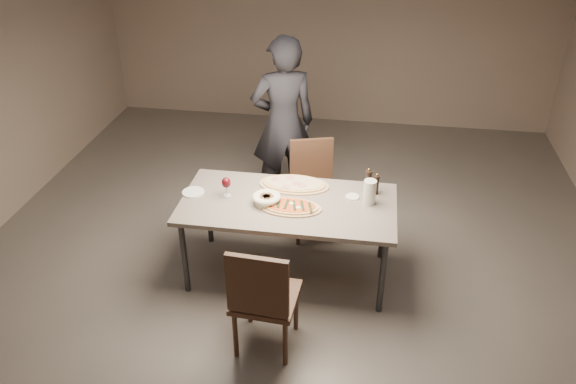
# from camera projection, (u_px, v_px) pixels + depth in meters

# --- Properties ---
(room) EXTENTS (7.00, 7.00, 7.00)m
(room) POSITION_uv_depth(u_px,v_px,m) (288.00, 131.00, 4.36)
(room) COLOR #5E5851
(room) RESTS_ON ground
(dining_table) EXTENTS (1.80, 0.90, 0.75)m
(dining_table) POSITION_uv_depth(u_px,v_px,m) (288.00, 208.00, 4.72)
(dining_table) COLOR slate
(dining_table) RESTS_ON ground
(zucchini_pizza) EXTENTS (0.52, 0.29, 0.05)m
(zucchini_pizza) POSITION_uv_depth(u_px,v_px,m) (290.00, 207.00, 4.60)
(zucchini_pizza) COLOR tan
(zucchini_pizza) RESTS_ON dining_table
(ham_pizza) EXTENTS (0.62, 0.34, 0.04)m
(ham_pizza) POSITION_uv_depth(u_px,v_px,m) (294.00, 184.00, 4.92)
(ham_pizza) COLOR tan
(ham_pizza) RESTS_ON dining_table
(bread_basket) EXTENTS (0.24, 0.24, 0.09)m
(bread_basket) POSITION_uv_depth(u_px,v_px,m) (267.00, 199.00, 4.64)
(bread_basket) COLOR beige
(bread_basket) RESTS_ON dining_table
(oil_dish) EXTENTS (0.12, 0.12, 0.01)m
(oil_dish) POSITION_uv_depth(u_px,v_px,m) (352.00, 197.00, 4.76)
(oil_dish) COLOR white
(oil_dish) RESTS_ON dining_table
(pepper_mill_left) EXTENTS (0.06, 0.06, 0.23)m
(pepper_mill_left) POSITION_uv_depth(u_px,v_px,m) (368.00, 181.00, 4.78)
(pepper_mill_left) COLOR black
(pepper_mill_left) RESTS_ON dining_table
(pepper_mill_right) EXTENTS (0.05, 0.05, 0.20)m
(pepper_mill_right) POSITION_uv_depth(u_px,v_px,m) (376.00, 184.00, 4.76)
(pepper_mill_right) COLOR black
(pepper_mill_right) RESTS_ON dining_table
(carafe) EXTENTS (0.10, 0.10, 0.22)m
(carafe) POSITION_uv_depth(u_px,v_px,m) (370.00, 192.00, 4.62)
(carafe) COLOR silver
(carafe) RESTS_ON dining_table
(wine_glass) EXTENTS (0.08, 0.08, 0.18)m
(wine_glass) POSITION_uv_depth(u_px,v_px,m) (226.00, 183.00, 4.72)
(wine_glass) COLOR silver
(wine_glass) RESTS_ON dining_table
(side_plate) EXTENTS (0.19, 0.19, 0.01)m
(side_plate) POSITION_uv_depth(u_px,v_px,m) (193.00, 192.00, 4.82)
(side_plate) COLOR white
(side_plate) RESTS_ON dining_table
(chair_near) EXTENTS (0.49, 0.49, 0.97)m
(chair_near) POSITION_uv_depth(u_px,v_px,m) (262.00, 296.00, 4.00)
(chair_near) COLOR #432A1C
(chair_near) RESTS_ON ground
(chair_far) EXTENTS (0.55, 0.55, 0.93)m
(chair_far) POSITION_uv_depth(u_px,v_px,m) (313.00, 182.00, 5.43)
(chair_far) COLOR #432A1C
(chair_far) RESTS_ON ground
(diner) EXTENTS (0.78, 0.65, 1.82)m
(diner) POSITION_uv_depth(u_px,v_px,m) (283.00, 124.00, 5.69)
(diner) COLOR black
(diner) RESTS_ON ground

